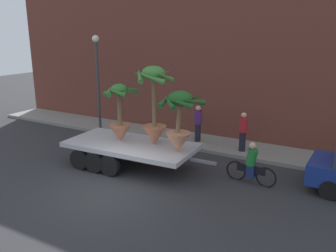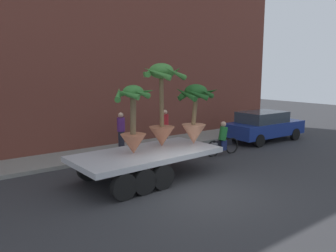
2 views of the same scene
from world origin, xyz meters
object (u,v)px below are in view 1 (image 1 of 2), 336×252
potted_palm_rear (179,121)px  pedestrian_far_left (243,131)px  potted_palm_middle (120,114)px  street_lamp (97,71)px  cyclist (251,165)px  flatbed_trailer (126,147)px  pedestrian_near_gate (198,123)px  potted_palm_front (154,105)px

potted_palm_rear → pedestrian_far_left: (1.23, 3.57, -1.11)m
potted_palm_middle → street_lamp: bearing=139.9°
potted_palm_middle → potted_palm_rear: bearing=-1.5°
cyclist → flatbed_trailer: bearing=-170.5°
street_lamp → pedestrian_far_left: bearing=2.6°
cyclist → pedestrian_far_left: size_ratio=1.08×
pedestrian_near_gate → pedestrian_far_left: same height
potted_palm_middle → pedestrian_far_left: 5.31m
flatbed_trailer → street_lamp: street_lamp is taller
flatbed_trailer → potted_palm_middle: (-0.24, 0.05, 1.31)m
flatbed_trailer → pedestrian_near_gate: bearing=70.6°
potted_palm_middle → potted_palm_front: potted_palm_front is taller
pedestrian_near_gate → potted_palm_front: bearing=-93.9°
potted_palm_middle → pedestrian_near_gate: size_ratio=1.33×
potted_palm_rear → potted_palm_middle: size_ratio=0.99×
potted_palm_front → pedestrian_near_gate: potted_palm_front is taller
potted_palm_middle → cyclist: 5.29m
potted_palm_front → cyclist: potted_palm_front is taller
cyclist → street_lamp: street_lamp is taller
pedestrian_near_gate → pedestrian_far_left: (2.25, -0.30, 0.00)m
potted_palm_rear → cyclist: (2.42, 0.83, -1.48)m
potted_palm_front → pedestrian_far_left: bearing=52.2°
cyclist → street_lamp: size_ratio=0.38×
cyclist → pedestrian_far_left: (-1.19, 2.74, 0.37)m
potted_palm_rear → pedestrian_near_gate: (-1.02, 3.88, -1.11)m
potted_palm_middle → pedestrian_far_left: (3.86, 3.50, -1.02)m
flatbed_trailer → potted_palm_rear: potted_palm_rear is taller
flatbed_trailer → pedestrian_far_left: (3.61, 3.55, 0.29)m
cyclist → pedestrian_far_left: bearing=113.5°
flatbed_trailer → potted_palm_middle: 1.33m
potted_palm_middle → pedestrian_near_gate: potted_palm_middle is taller
potted_palm_middle → flatbed_trailer: bearing=-11.0°
flatbed_trailer → potted_palm_front: bearing=16.6°
pedestrian_near_gate → flatbed_trailer: bearing=-109.4°
potted_palm_rear → potted_palm_front: 1.36m
potted_palm_rear → street_lamp: (-6.37, 3.22, 1.08)m
potted_palm_rear → potted_palm_middle: (-2.63, 0.07, -0.09)m
potted_palm_middle → pedestrian_near_gate: bearing=67.1°
potted_palm_middle → potted_palm_front: (1.36, 0.29, 0.45)m
potted_palm_rear → cyclist: 2.96m
pedestrian_far_left → street_lamp: street_lamp is taller
potted_palm_rear → flatbed_trailer: bearing=179.4°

